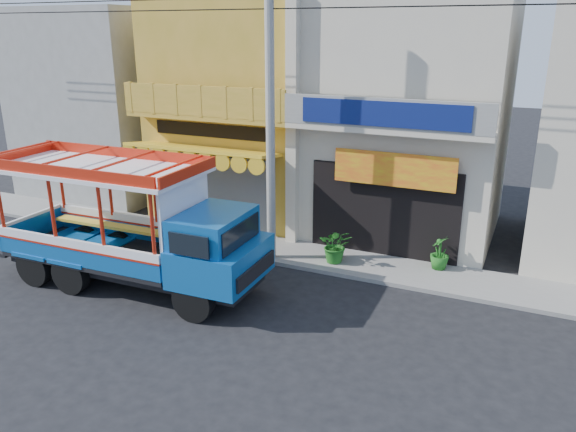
% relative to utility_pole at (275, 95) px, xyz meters
% --- Properties ---
extents(ground, '(90.00, 90.00, 0.00)m').
position_rel_utility_pole_xyz_m(ground, '(0.85, -3.30, -5.03)').
color(ground, black).
rests_on(ground, ground).
extents(sidewalk, '(30.00, 2.00, 0.12)m').
position_rel_utility_pole_xyz_m(sidewalk, '(0.85, 0.70, -4.97)').
color(sidewalk, slate).
rests_on(sidewalk, ground).
extents(shophouse_left, '(6.00, 7.50, 8.24)m').
position_rel_utility_pole_xyz_m(shophouse_left, '(-3.15, 4.66, -0.92)').
color(shophouse_left, '#A88925').
rests_on(shophouse_left, ground).
extents(shophouse_right, '(6.00, 6.75, 8.24)m').
position_rel_utility_pole_xyz_m(shophouse_right, '(2.85, 4.66, -0.93)').
color(shophouse_right, beige).
rests_on(shophouse_right, ground).
extents(party_pilaster, '(0.35, 0.30, 8.00)m').
position_rel_utility_pole_xyz_m(party_pilaster, '(-0.15, 1.55, -1.03)').
color(party_pilaster, beige).
rests_on(party_pilaster, ground).
extents(filler_building_left, '(6.00, 6.00, 7.60)m').
position_rel_utility_pole_xyz_m(filler_building_left, '(-10.15, 4.70, -1.23)').
color(filler_building_left, gray).
rests_on(filler_building_left, ground).
extents(utility_pole, '(28.00, 0.26, 9.00)m').
position_rel_utility_pole_xyz_m(utility_pole, '(0.00, 0.00, 0.00)').
color(utility_pole, gray).
rests_on(utility_pole, ground).
extents(songthaew_truck, '(7.75, 2.76, 3.59)m').
position_rel_utility_pole_xyz_m(songthaew_truck, '(-2.29, -3.18, -3.30)').
color(songthaew_truck, black).
rests_on(songthaew_truck, ground).
extents(green_sign, '(0.71, 0.38, 1.08)m').
position_rel_utility_pole_xyz_m(green_sign, '(-4.08, 0.37, -4.46)').
color(green_sign, black).
rests_on(green_sign, sidewalk).
extents(potted_plant_a, '(1.16, 1.07, 1.08)m').
position_rel_utility_pole_xyz_m(potted_plant_a, '(1.77, 0.46, -4.37)').
color(potted_plant_a, '#1F641C').
rests_on(potted_plant_a, sidewalk).
extents(potted_plant_c, '(0.62, 0.62, 0.99)m').
position_rel_utility_pole_xyz_m(potted_plant_c, '(4.69, 1.26, -4.42)').
color(potted_plant_c, '#1F641C').
rests_on(potted_plant_c, sidewalk).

